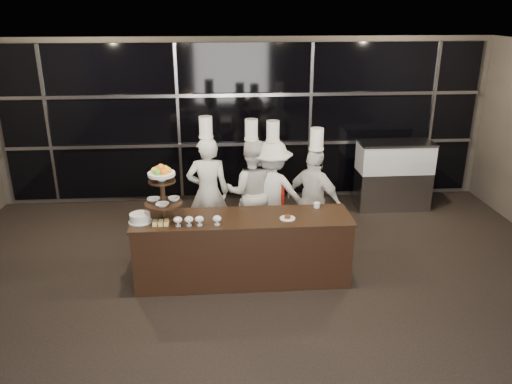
{
  "coord_description": "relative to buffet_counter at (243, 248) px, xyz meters",
  "views": [
    {
      "loc": [
        -0.48,
        -4.03,
        3.48
      ],
      "look_at": [
        -0.0,
        2.21,
        1.15
      ],
      "focal_mm": 35.0,
      "sensor_mm": 36.0,
      "label": 1
    }
  ],
  "objects": [
    {
      "name": "room",
      "position": [
        0.2,
        -1.91,
        1.03
      ],
      "size": [
        10.0,
        10.0,
        10.0
      ],
      "color": "black",
      "rests_on": "ground"
    },
    {
      "name": "window_wall",
      "position": [
        0.2,
        3.03,
        1.04
      ],
      "size": [
        8.6,
        0.1,
        2.8
      ],
      "color": "black",
      "rests_on": "ground"
    },
    {
      "name": "buffet_counter",
      "position": [
        0.0,
        0.0,
        0.0
      ],
      "size": [
        2.84,
        0.74,
        0.92
      ],
      "color": "black",
      "rests_on": "ground"
    },
    {
      "name": "display_stand",
      "position": [
        -1.0,
        -0.0,
        0.87
      ],
      "size": [
        0.48,
        0.48,
        0.74
      ],
      "color": "black",
      "rests_on": "buffet_counter"
    },
    {
      "name": "compotes",
      "position": [
        -0.59,
        -0.22,
        0.54
      ],
      "size": [
        0.59,
        0.11,
        0.12
      ],
      "color": "silver",
      "rests_on": "buffet_counter"
    },
    {
      "name": "layer_cake",
      "position": [
        -1.3,
        -0.05,
        0.51
      ],
      "size": [
        0.3,
        0.3,
        0.11
      ],
      "color": "white",
      "rests_on": "buffet_counter"
    },
    {
      "name": "pastry_squares",
      "position": [
        -1.03,
        -0.17,
        0.48
      ],
      "size": [
        0.2,
        0.13,
        0.05
      ],
      "color": "#F4D377",
      "rests_on": "buffet_counter"
    },
    {
      "name": "small_plate",
      "position": [
        0.58,
        -0.1,
        0.47
      ],
      "size": [
        0.2,
        0.2,
        0.05
      ],
      "color": "white",
      "rests_on": "buffet_counter"
    },
    {
      "name": "chef_cup",
      "position": [
        1.02,
        0.25,
        0.49
      ],
      "size": [
        0.08,
        0.08,
        0.07
      ],
      "primitive_type": "cylinder",
      "color": "white",
      "rests_on": "buffet_counter"
    },
    {
      "name": "display_case",
      "position": [
        2.85,
        2.39,
        0.22
      ],
      "size": [
        1.32,
        0.57,
        1.24
      ],
      "color": "#A5A5AA",
      "rests_on": "ground"
    },
    {
      "name": "chef_a",
      "position": [
        -0.46,
        1.09,
        0.42
      ],
      "size": [
        0.64,
        0.43,
        2.02
      ],
      "color": "silver",
      "rests_on": "ground"
    },
    {
      "name": "chef_b",
      "position": [
        0.2,
        1.18,
        0.37
      ],
      "size": [
        0.85,
        0.69,
        1.95
      ],
      "color": "white",
      "rests_on": "ground"
    },
    {
      "name": "chef_c",
      "position": [
        0.51,
        1.15,
        0.36
      ],
      "size": [
        1.16,
        0.83,
        1.93
      ],
      "color": "white",
      "rests_on": "ground"
    },
    {
      "name": "chef_d",
      "position": [
        1.09,
        0.78,
        0.35
      ],
      "size": [
        0.94,
        0.93,
        1.89
      ],
      "color": "silver",
      "rests_on": "ground"
    }
  ]
}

